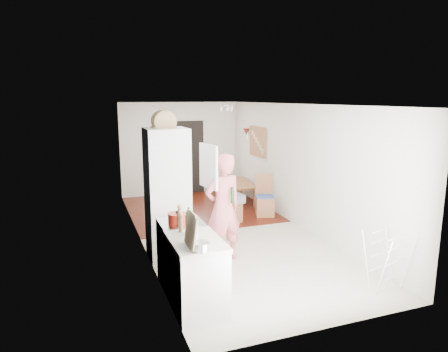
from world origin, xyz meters
TOP-DOWN VIEW (x-y plane):
  - room_shell at (0.00, 0.00)m, footprint 3.20×7.00m
  - floor at (0.00, 0.00)m, footprint 3.20×7.00m
  - wood_floor_overlay at (0.00, 1.85)m, footprint 3.20×3.30m
  - sage_wall_panel at (-1.59, -2.00)m, footprint 0.02×3.00m
  - tile_splashback at (-1.59, -2.55)m, footprint 0.02×1.90m
  - doorway_recess at (0.20, 3.48)m, footprint 0.90×0.04m
  - base_cabinet at (-1.30, -2.55)m, footprint 0.60×0.90m
  - worktop at (-1.30, -2.55)m, footprint 0.62×0.92m
  - range_cooker at (-1.30, -1.80)m, footprint 0.60×0.60m
  - cooker_top at (-1.30, -1.80)m, footprint 0.60×0.60m
  - fridge_housing at (-1.27, -0.78)m, footprint 0.66×0.66m
  - fridge_door at (-0.66, -1.08)m, footprint 0.14×0.56m
  - fridge_interior at (-0.96, -0.78)m, footprint 0.02×0.52m
  - pinboard at (1.58, 1.90)m, footprint 0.03×0.90m
  - pinboard_frame at (1.57, 1.90)m, footprint 0.00×0.94m
  - wall_sconce at (1.54, 2.55)m, footprint 0.18×0.18m
  - person at (-0.46, -1.21)m, footprint 0.84×0.64m
  - dining_table at (1.12, 2.18)m, footprint 0.85×1.30m
  - dining_chair at (1.25, 0.79)m, footprint 0.49×0.49m
  - stool at (0.40, 0.62)m, footprint 0.39×0.39m
  - grey_drape at (0.42, 0.60)m, footprint 0.42×0.42m
  - drying_rack at (1.32, -2.94)m, footprint 0.52×0.49m
  - bread_bin at (-1.28, -0.68)m, footprint 0.44×0.42m
  - red_casserole at (-1.37, -1.89)m, footprint 0.28×0.28m
  - steel_pan at (-1.34, -2.92)m, footprint 0.23×0.23m
  - held_bottle at (-0.36, -1.37)m, footprint 0.06×0.06m
  - bottle_a at (-1.33, -2.36)m, footprint 0.08×0.08m
  - bottle_b at (-1.35, -2.39)m, footprint 0.08×0.08m
  - bottle_c at (-1.36, -2.68)m, footprint 0.11×0.11m
  - pepper_mill_front at (-1.40, -2.22)m, footprint 0.07×0.07m
  - pepper_mill_back at (-1.36, -2.02)m, footprint 0.07×0.07m
  - chopping_boards at (-1.42, -2.80)m, footprint 0.05×0.31m

SIDE VIEW (x-z plane):
  - floor at x=0.00m, z-range -0.01..0.01m
  - wood_floor_overlay at x=0.00m, z-range 0.00..0.01m
  - dining_table at x=1.12m, z-range 0.00..0.43m
  - stool at x=0.40m, z-range 0.00..0.44m
  - drying_rack at x=1.32m, z-range 0.00..0.83m
  - base_cabinet at x=-1.30m, z-range 0.00..0.86m
  - range_cooker at x=-1.30m, z-range 0.00..0.88m
  - dining_chair at x=1.25m, z-range 0.00..0.93m
  - grey_drape at x=0.42m, z-range 0.44..0.61m
  - worktop at x=-1.30m, z-range 0.86..0.92m
  - cooker_top at x=-1.30m, z-range 0.88..0.92m
  - steel_pan at x=-1.34m, z-range 0.92..1.02m
  - red_casserole at x=-1.37m, z-range 0.92..1.07m
  - doorway_recess at x=0.20m, z-range 0.00..2.00m
  - pepper_mill_front at x=-1.40m, z-range 0.92..1.12m
  - bottle_c at x=-1.36m, z-range 0.92..1.15m
  - person at x=-0.46m, z-range 0.00..2.08m
  - pepper_mill_back at x=-1.36m, z-range 0.92..1.17m
  - bottle_b at x=-1.35m, z-range 0.92..1.19m
  - bottle_a at x=-1.33m, z-range 0.92..1.21m
  - fridge_housing at x=-1.27m, z-range 0.00..2.15m
  - held_bottle at x=-0.36m, z-range 0.99..1.25m
  - chopping_boards at x=-1.42m, z-range 0.92..1.34m
  - tile_splashback at x=-1.59m, z-range 0.90..1.40m
  - room_shell at x=0.00m, z-range 0.00..2.50m
  - fridge_door at x=-0.66m, z-range 1.20..1.90m
  - fridge_interior at x=-0.96m, z-range 1.22..1.88m
  - pinboard at x=1.58m, z-range 1.20..1.90m
  - pinboard_frame at x=1.57m, z-range 1.18..1.92m
  - wall_sconce at x=1.54m, z-range 1.67..1.83m
  - sage_wall_panel at x=-1.59m, z-range 1.20..2.50m
  - bread_bin at x=-1.28m, z-range 2.15..2.35m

